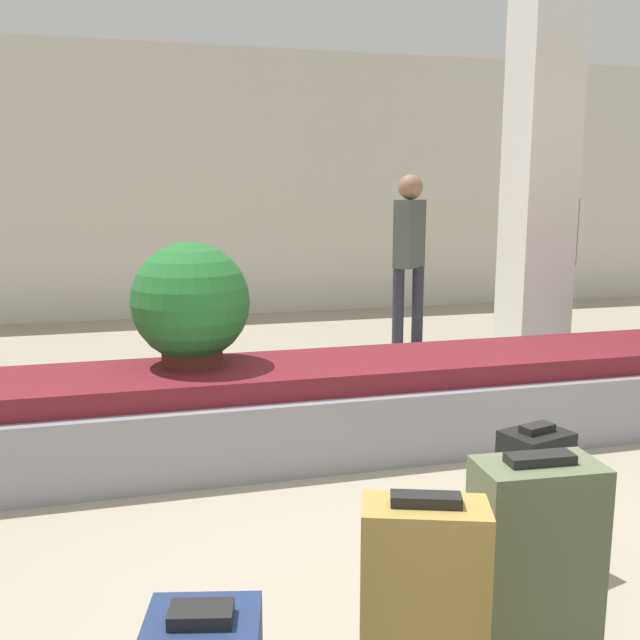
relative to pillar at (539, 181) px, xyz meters
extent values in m
plane|color=#9E937F|center=(-2.11, -2.77, -1.60)|extent=(18.00, 18.00, 0.00)
cube|color=beige|center=(-2.11, 3.67, 0.00)|extent=(18.00, 0.06, 3.20)
cube|color=gray|center=(-2.11, -1.16, -1.40)|extent=(8.12, 0.89, 0.41)
cube|color=maroon|center=(-2.11, -1.16, -1.13)|extent=(7.80, 0.73, 0.12)
cube|color=silver|center=(0.00, 0.00, 0.00)|extent=(0.45, 0.45, 3.20)
cube|color=black|center=(-1.65, -2.73, -1.31)|extent=(0.30, 0.25, 0.59)
cube|color=black|center=(-1.65, -2.73, -1.00)|extent=(0.15, 0.10, 0.03)
cube|color=black|center=(-3.06, -3.75, -0.94)|extent=(0.15, 0.10, 0.03)
cube|color=#5B6647|center=(-1.98, -3.28, -1.25)|extent=(0.40, 0.24, 0.70)
cube|color=black|center=(-1.98, -3.28, -0.88)|extent=(0.22, 0.09, 0.03)
cube|color=#A3843D|center=(-2.45, -3.49, -1.24)|extent=(0.37, 0.27, 0.71)
cube|color=black|center=(-2.45, -3.49, -0.87)|extent=(0.19, 0.12, 0.03)
cylinder|color=#4C2319|center=(-2.85, -1.03, -0.98)|extent=(0.35, 0.35, 0.18)
sphere|color=#236B2D|center=(-2.85, -1.03, -0.70)|extent=(0.68, 0.68, 0.68)
cylinder|color=#282833|center=(0.76, 0.98, -1.19)|extent=(0.11, 0.11, 0.81)
cylinder|color=#282833|center=(0.96, 0.98, -1.19)|extent=(0.11, 0.11, 0.81)
cube|color=#474C47|center=(0.86, 0.98, -0.47)|extent=(0.35, 0.36, 0.64)
sphere|color=beige|center=(0.86, 0.98, -0.03)|extent=(0.24, 0.24, 0.24)
cylinder|color=#282833|center=(-0.70, 1.21, -1.20)|extent=(0.11, 0.11, 0.80)
cylinder|color=#282833|center=(-0.50, 1.21, -1.20)|extent=(0.11, 0.11, 0.80)
cube|color=#474C47|center=(-0.60, 1.21, -0.48)|extent=(0.36, 0.34, 0.64)
sphere|color=#936B4C|center=(-0.60, 1.21, -0.04)|extent=(0.23, 0.23, 0.23)
camera|label=1|loc=(-3.17, -5.10, -0.07)|focal=40.00mm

